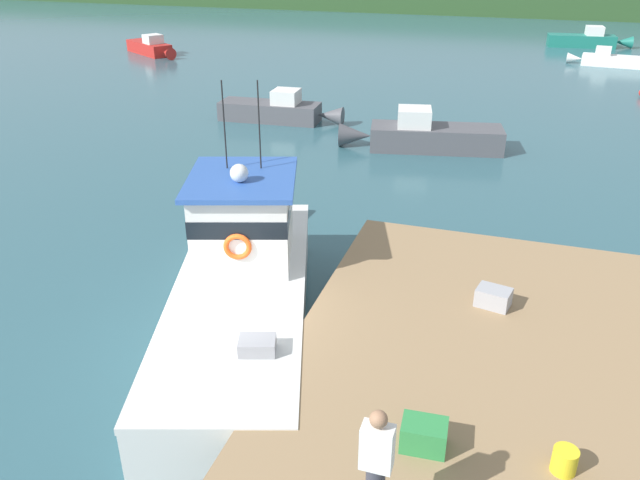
# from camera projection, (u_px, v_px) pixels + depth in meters

# --- Properties ---
(ground_plane) EXTENTS (200.00, 200.00, 0.00)m
(ground_plane) POSITION_uv_depth(u_px,v_px,m) (218.00, 354.00, 12.26)
(ground_plane) COLOR #2D5660
(dock) EXTENTS (6.00, 9.00, 1.20)m
(dock) POSITION_uv_depth(u_px,v_px,m) (476.00, 355.00, 10.45)
(dock) COLOR #4C3D2D
(dock) RESTS_ON ground
(main_fishing_boat) EXTENTS (4.88, 9.88, 4.80)m
(main_fishing_boat) POSITION_uv_depth(u_px,v_px,m) (243.00, 279.00, 12.87)
(main_fishing_boat) COLOR silver
(main_fishing_boat) RESTS_ON ground
(crate_single_far) EXTENTS (0.63, 0.48, 0.39)m
(crate_single_far) POSITION_uv_depth(u_px,v_px,m) (424.00, 435.00, 8.33)
(crate_single_far) COLOR #2D8442
(crate_single_far) RESTS_ON dock
(crate_stack_near_edge) EXTENTS (0.68, 0.56, 0.34)m
(crate_stack_near_edge) POSITION_uv_depth(u_px,v_px,m) (493.00, 297.00, 11.54)
(crate_stack_near_edge) COLOR #9E9EA3
(crate_stack_near_edge) RESTS_ON dock
(bait_bucket) EXTENTS (0.32, 0.32, 0.34)m
(bait_bucket) POSITION_uv_depth(u_px,v_px,m) (565.00, 460.00, 7.96)
(bait_bucket) COLOR yellow
(bait_bucket) RESTS_ON dock
(deckhand_by_the_boat) EXTENTS (0.36, 0.22, 1.63)m
(deckhand_by_the_boat) POSITION_uv_depth(u_px,v_px,m) (376.00, 466.00, 6.97)
(deckhand_by_the_boat) COLOR #383842
(deckhand_by_the_boat) RESTS_ON dock
(moored_boat_off_the_point) EXTENTS (5.00, 3.70, 1.34)m
(moored_boat_off_the_point) POSITION_uv_depth(u_px,v_px,m) (152.00, 47.00, 42.50)
(moored_boat_off_the_point) COLOR red
(moored_boat_off_the_point) RESTS_ON ground
(moored_boat_outer_mooring) EXTENTS (4.50, 1.51, 1.13)m
(moored_boat_outer_mooring) POSITION_uv_depth(u_px,v_px,m) (607.00, 59.00, 38.85)
(moored_boat_outer_mooring) COLOR white
(moored_boat_outer_mooring) RESTS_ON ground
(moored_boat_mid_harbor) EXTENTS (5.80, 1.90, 1.46)m
(moored_boat_mid_harbor) POSITION_uv_depth(u_px,v_px,m) (587.00, 40.00, 45.28)
(moored_boat_mid_harbor) COLOR #196B5B
(moored_boat_mid_harbor) RESTS_ON ground
(moored_boat_near_channel) EXTENTS (6.21, 2.47, 1.55)m
(moored_boat_near_channel) POSITION_uv_depth(u_px,v_px,m) (424.00, 135.00, 23.71)
(moored_boat_near_channel) COLOR #4C4C51
(moored_boat_near_channel) RESTS_ON ground
(moored_boat_far_right) EXTENTS (5.49, 1.63, 1.38)m
(moored_boat_far_right) POSITION_uv_depth(u_px,v_px,m) (278.00, 110.00, 27.31)
(moored_boat_far_right) COLOR #4C4C51
(moored_boat_far_right) RESTS_ON ground
(mooring_buoy_spare_mooring) EXTENTS (0.33, 0.33, 0.33)m
(mooring_buoy_spare_mooring) POSITION_uv_depth(u_px,v_px,m) (502.00, 244.00, 16.25)
(mooring_buoy_spare_mooring) COLOR red
(mooring_buoy_spare_mooring) RESTS_ON ground
(far_shoreline) EXTENTS (120.00, 8.00, 2.40)m
(far_shoreline) POSITION_uv_depth(u_px,v_px,m) (487.00, 0.00, 64.76)
(far_shoreline) COLOR #284723
(far_shoreline) RESTS_ON ground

